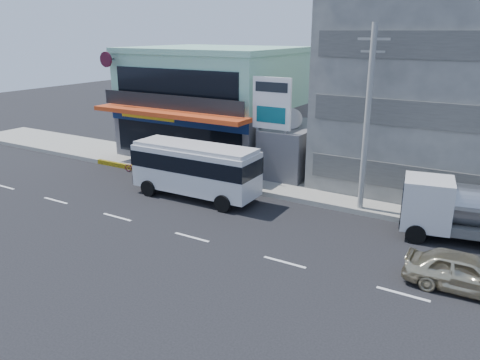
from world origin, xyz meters
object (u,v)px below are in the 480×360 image
Objects in this scene: minibus at (195,166)px; utility_pole_near at (367,120)px; motorcycle_rider at (135,163)px; shop_building at (214,105)px; concrete_building at (473,76)px; tanker_truck at (479,212)px; satellite_dish at (291,127)px; billboard at (272,109)px; sedan at (465,272)px.

utility_pole_near is at bearing 16.08° from minibus.
shop_building is at bearing 74.19° from motorcycle_rider.
tanker_truck is at bearing -77.92° from concrete_building.
minibus is (-9.20, -2.65, -3.21)m from utility_pole_near.
concrete_building is at bearing 102.08° from tanker_truck.
satellite_dish reaches higher than minibus.
utility_pole_near is (6.50, -1.80, 0.22)m from billboard.
billboard is 6.75m from utility_pole_near.
tanker_truck is (-0.08, 4.94, 0.80)m from sedan.
utility_pole_near is 9.43m from sedan.
shop_building is 8.92m from billboard.
utility_pole_near is 1.31× the size of tanker_truck.
utility_pole_near is (6.00, -3.60, 1.57)m from satellite_dish.
billboard is 0.69× the size of utility_pole_near.
utility_pole_near is 2.23× the size of sedan.
concrete_building is 17.46m from minibus.
sedan is at bearing -31.82° from billboard.
utility_pole_near is 4.96× the size of motorcycle_rider.
satellite_dish is at bearing 158.93° from tanker_truck.
concrete_building is 14.99m from sedan.
concrete_building is 22.55m from motorcycle_rider.
utility_pole_near is at bearing -30.96° from satellite_dish.
satellite_dish is 7.21m from minibus.
minibus is at bearing -163.92° from utility_pole_near.
motorcycle_rider is at bearing -157.27° from satellite_dish.
sedan is 0.58× the size of tanker_truck.
minibus is 15.50m from sedan.
concrete_building is 2.32× the size of billboard.
billboard is 3.42× the size of motorcycle_rider.
satellite_dish is 15.49m from sedan.
minibus is at bearing -62.45° from shop_building.
shop_building is 18.28m from concrete_building.
billboard reaches higher than sedan.
billboard is 6.00m from minibus.
shop_building is 8.27× the size of satellite_dish.
utility_pole_near reaches higher than tanker_truck.
minibus is at bearing -173.57° from tanker_truck.
billboard is at bearing 167.39° from tanker_truck.
shop_building is at bearing 117.55° from minibus.
utility_pole_near reaches higher than motorcycle_rider.
concrete_building is 11.30m from satellite_dish.
shop_building reaches higher than satellite_dish.
sedan is 2.22× the size of motorcycle_rider.
motorcycle_rider is (-6.82, 2.05, -1.28)m from minibus.
billboard is (7.50, -4.75, 0.93)m from shop_building.
satellite_dish is 0.19× the size of minibus.
satellite_dish is 0.34× the size of sedan.
concrete_building reaches higher than sedan.
minibus is 15.13m from tanker_truck.
tanker_truck is at bearing -9.33° from utility_pole_near.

